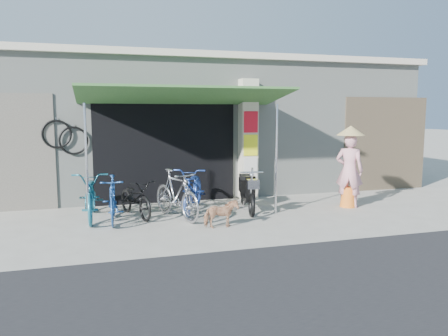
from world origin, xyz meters
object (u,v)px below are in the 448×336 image
object	(u,v)px
bike_blue	(113,199)
street_dog	(221,214)
bike_teal	(92,195)
moped	(247,191)
bike_silver	(176,194)
bike_navy	(194,189)
bike_black	(136,198)
nun	(349,167)

from	to	relation	value
bike_blue	street_dog	bearing A→B (deg)	-24.88
bike_teal	moped	xyz separation A→B (m)	(3.32, -0.15, -0.07)
bike_blue	street_dog	xyz separation A→B (m)	(1.94, -1.06, -0.19)
bike_silver	bike_navy	xyz separation A→B (m)	(0.50, 0.58, -0.01)
bike_black	street_dog	size ratio (longest dim) A/B	2.37
bike_navy	bike_blue	bearing A→B (deg)	-141.73
bike_blue	bike_teal	bearing A→B (deg)	140.96
street_dog	nun	world-z (taller)	nun
nun	bike_black	bearing A→B (deg)	36.04
bike_black	bike_silver	bearing A→B (deg)	-44.37
bike_blue	bike_navy	xyz separation A→B (m)	(1.76, 0.50, 0.04)
bike_silver	moped	distance (m)	1.68
bike_navy	nun	xyz separation A→B (m)	(3.54, -0.59, 0.42)
bike_teal	bike_blue	size ratio (longest dim) A/B	1.26
bike_silver	nun	size ratio (longest dim) A/B	0.90
bike_navy	street_dog	bearing A→B (deg)	-61.12
street_dog	nun	xyz separation A→B (m)	(3.36, 0.97, 0.65)
bike_black	nun	xyz separation A→B (m)	(4.83, -0.41, 0.52)
bike_black	bike_navy	size ratio (longest dim) A/B	0.80
bike_teal	street_dog	distance (m)	2.76
bike_black	moped	distance (m)	2.45
street_dog	moped	xyz separation A→B (m)	(0.97, 1.28, 0.17)
bike_navy	moped	distance (m)	1.19
moped	nun	xyz separation A→B (m)	(2.39, -0.31, 0.48)
bike_teal	bike_black	xyz separation A→B (m)	(0.88, -0.05, -0.11)
bike_silver	nun	bearing A→B (deg)	-20.76
bike_black	street_dog	bearing A→B (deg)	-61.05
bike_silver	nun	world-z (taller)	nun
bike_navy	moped	size ratio (longest dim) A/B	1.13
bike_teal	bike_silver	size ratio (longest dim) A/B	1.14
moped	bike_silver	bearing A→B (deg)	-159.21
bike_teal	bike_silver	xyz separation A→B (m)	(1.67, -0.45, 0.00)
street_dog	moped	bearing A→B (deg)	-38.45
bike_blue	bike_silver	size ratio (longest dim) A/B	0.91
street_dog	moped	size ratio (longest dim) A/B	0.38
bike_teal	moped	bearing A→B (deg)	-1.29
bike_teal	moped	distance (m)	3.33
bike_silver	bike_navy	world-z (taller)	bike_silver
street_dog	bike_blue	bearing A→B (deg)	60.19
bike_silver	bike_navy	size ratio (longest dim) A/B	0.89
bike_teal	bike_black	bearing A→B (deg)	-1.97
bike_navy	bike_silver	bearing A→B (deg)	-108.29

